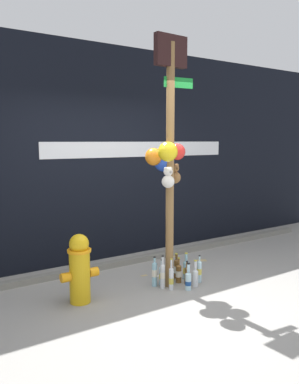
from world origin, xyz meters
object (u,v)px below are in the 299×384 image
Objects in this scene: bottle_4 at (187,275)px; bottle_8 at (199,271)px; bottle_10 at (176,268)px; bottle_11 at (155,273)px; memorial_post at (167,150)px; bottle_7 at (171,278)px; bottle_9 at (170,271)px; fire_hydrant at (80,268)px; bottle_6 at (179,273)px; bottle_0 at (162,275)px; bottle_2 at (188,280)px; bottle_3 at (186,269)px; bottle_1 at (163,275)px; bottle_5 at (195,276)px.

bottle_4 is 0.18m from bottle_8.
bottle_11 is at bearing -169.05° from bottle_10.
bottle_11 is (-0.55, 0.21, 0.01)m from bottle_8.
memorial_post is 1.55m from bottle_7.
memorial_post reaches higher than bottle_9.
fire_hydrant reaches higher than bottle_11.
bottle_9 is at bearing 56.20° from bottle_7.
bottle_0 is at bearing 166.05° from bottle_6.
bottle_8 is at bearing 0.53° from bottle_7.
bottle_0 is at bearing 121.89° from memorial_post.
bottle_2 is at bearing -156.40° from bottle_8.
bottle_1 is at bearing -167.07° from bottle_3.
bottle_11 is at bearing 156.07° from bottle_4.
bottle_5 reaches higher than bottle_9.
bottle_10 is (0.30, 0.29, -0.01)m from bottle_7.
bottle_4 is 0.42m from bottle_11.
bottle_4 is at bearing -95.27° from bottle_10.
bottle_3 is 1.04× the size of bottle_5.
bottle_6 is (-0.16, -0.05, -0.01)m from bottle_3.
bottle_5 reaches higher than bottle_4.
bottle_10 is (-0.01, 0.37, 0.01)m from bottle_5.
memorial_post is 1.53m from bottle_1.
bottle_10 is (0.37, 0.20, -0.04)m from bottle_1.
bottle_3 is (0.39, -0.01, 0.01)m from bottle_0.
fire_hydrant is 2.23× the size of bottle_3.
memorial_post is 7.99× the size of bottle_11.
bottle_2 is (0.23, -0.21, -0.05)m from bottle_1.
bottle_4 is 0.29m from bottle_7.
bottle_5 is at bearing -35.16° from bottle_11.
bottle_4 is at bearing -63.75° from bottle_9.
bottle_7 is 0.32m from bottle_9.
bottle_2 reaches higher than bottle_9.
bottle_7 is at bearing -179.47° from bottle_8.
memorial_post is 8.93× the size of bottle_5.
bottle_1 is 0.30m from bottle_6.
fire_hydrant is 1.89× the size of bottle_1.
memorial_post is 8.90× the size of bottle_2.
bottle_6 is 0.27m from bottle_8.
bottle_5 is 0.89× the size of bottle_11.
bottle_3 is 0.13m from bottle_10.
bottle_2 is (0.13, -0.26, -1.57)m from memorial_post.
bottle_11 is (0.97, -0.06, -0.23)m from fire_hydrant.
bottle_9 is (-0.28, 0.26, -0.02)m from bottle_8.
bottle_11 is at bearing -3.29° from fire_hydrant.
bottle_7 is 1.10× the size of bottle_8.
fire_hydrant is at bearing 179.55° from bottle_9.
bottle_0 is 0.11m from bottle_11.
bottle_0 reaches higher than bottle_9.
fire_hydrant is 1.05m from bottle_1.
fire_hydrant is 2.62× the size of bottle_4.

